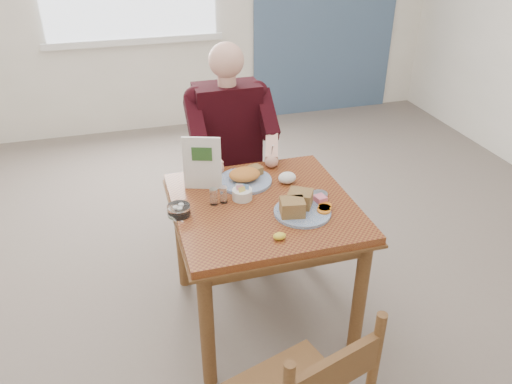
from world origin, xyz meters
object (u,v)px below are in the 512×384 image
object	(u,v)px
table	(263,221)
diner	(230,138)
far_plate	(245,177)
near_plate	(300,206)
chair_far	(229,178)

from	to	relation	value
table	diner	xyz separation A→B (m)	(0.00, 0.71, 0.17)
far_plate	diner	bearing A→B (deg)	86.27
table	far_plate	world-z (taller)	far_plate
near_plate	chair_far	bearing A→B (deg)	98.89
diner	chair_far	bearing A→B (deg)	90.01
diner	near_plate	distance (m)	0.86
diner	near_plate	size ratio (longest dim) A/B	3.90
chair_far	table	bearing A→B (deg)	-90.00
far_plate	chair_far	bearing A→B (deg)	86.87
diner	far_plate	bearing A→B (deg)	-93.73
near_plate	table	bearing A→B (deg)	136.66
near_plate	far_plate	xyz separation A→B (m)	(-0.18, 0.38, -0.00)
table	diner	size ratio (longest dim) A/B	0.66
chair_far	diner	xyz separation A→B (m)	(0.00, -0.09, 0.33)
table	chair_far	bearing A→B (deg)	90.00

